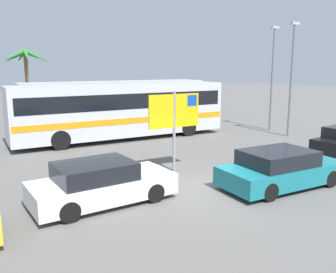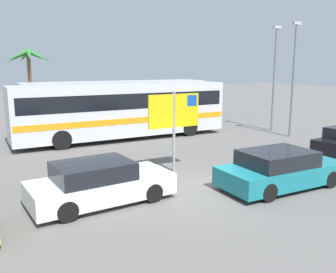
% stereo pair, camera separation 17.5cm
% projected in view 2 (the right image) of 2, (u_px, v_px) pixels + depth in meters
% --- Properties ---
extents(ground, '(120.00, 120.00, 0.00)m').
position_uv_depth(ground, '(212.00, 188.00, 12.44)').
color(ground, '#605E5B').
extents(bus_front_coach, '(12.31, 2.51, 3.17)m').
position_uv_depth(bus_front_coach, '(123.00, 108.00, 20.63)').
color(bus_front_coach, silver).
rests_on(bus_front_coach, ground).
extents(bus_rear_coach, '(12.31, 2.51, 3.17)m').
position_uv_depth(bus_rear_coach, '(118.00, 102.00, 24.09)').
color(bus_rear_coach, silver).
rests_on(bus_rear_coach, ground).
extents(ferry_sign, '(2.20, 0.11, 3.20)m').
position_uv_depth(ferry_sign, '(175.00, 114.00, 13.97)').
color(ferry_sign, gray).
rests_on(ferry_sign, ground).
extents(car_teal, '(4.62, 1.97, 1.32)m').
position_uv_depth(car_teal, '(281.00, 169.00, 12.43)').
color(car_teal, '#19757F').
rests_on(car_teal, ground).
extents(car_white, '(4.46, 2.16, 1.32)m').
position_uv_depth(car_white, '(99.00, 183.00, 10.97)').
color(car_white, silver).
rests_on(car_white, ground).
extents(lamp_post_left_side, '(0.56, 0.20, 6.64)m').
position_uv_depth(lamp_post_left_side, '(274.00, 74.00, 22.94)').
color(lamp_post_left_side, slate).
rests_on(lamp_post_left_side, ground).
extents(lamp_post_right_side, '(0.56, 0.20, 6.64)m').
position_uv_depth(lamp_post_right_side, '(293.00, 75.00, 20.87)').
color(lamp_post_right_side, slate).
rests_on(lamp_post_right_side, ground).
extents(palm_tree_seaside, '(3.73, 3.83, 5.58)m').
position_uv_depth(palm_tree_seaside, '(29.00, 61.00, 28.71)').
color(palm_tree_seaside, brown).
rests_on(palm_tree_seaside, ground).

